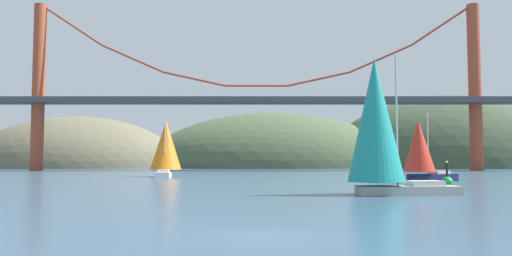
{
  "coord_description": "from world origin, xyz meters",
  "views": [
    {
      "loc": [
        -0.17,
        -16.36,
        2.51
      ],
      "look_at": [
        0.0,
        31.97,
        5.58
      ],
      "focal_mm": 34.72,
      "sensor_mm": 36.0,
      "label": 1
    }
  ],
  "objects_px": {
    "sailboat_orange_sail": "(164,147)",
    "sailboat_teal_sail": "(376,124)",
    "channel_buoy": "(445,181)",
    "sailboat_scarlet_sail": "(419,149)"
  },
  "relations": [
    {
      "from": "sailboat_teal_sail",
      "to": "sailboat_scarlet_sail",
      "type": "height_order",
      "value": "sailboat_teal_sail"
    },
    {
      "from": "sailboat_orange_sail",
      "to": "channel_buoy",
      "type": "bearing_deg",
      "value": -37.32
    },
    {
      "from": "sailboat_orange_sail",
      "to": "sailboat_scarlet_sail",
      "type": "xyz_separation_m",
      "value": [
        32.11,
        -15.68,
        -0.65
      ]
    },
    {
      "from": "sailboat_teal_sail",
      "to": "sailboat_scarlet_sail",
      "type": "distance_m",
      "value": 23.86
    },
    {
      "from": "sailboat_teal_sail",
      "to": "channel_buoy",
      "type": "height_order",
      "value": "sailboat_teal_sail"
    },
    {
      "from": "sailboat_orange_sail",
      "to": "sailboat_teal_sail",
      "type": "xyz_separation_m",
      "value": [
        21.93,
        -37.21,
        0.7
      ]
    },
    {
      "from": "sailboat_orange_sail",
      "to": "sailboat_teal_sail",
      "type": "distance_m",
      "value": 43.2
    },
    {
      "from": "channel_buoy",
      "to": "sailboat_orange_sail",
      "type": "bearing_deg",
      "value": 142.68
    },
    {
      "from": "sailboat_scarlet_sail",
      "to": "sailboat_teal_sail",
      "type": "bearing_deg",
      "value": -115.29
    },
    {
      "from": "channel_buoy",
      "to": "sailboat_scarlet_sail",
      "type": "bearing_deg",
      "value": 87.89
    }
  ]
}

